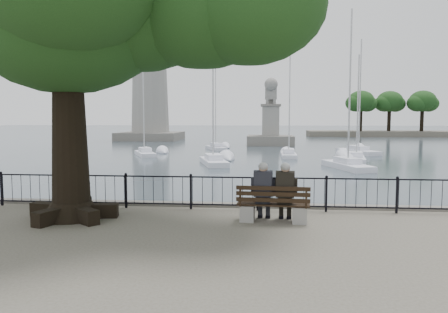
# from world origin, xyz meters

# --- Properties ---
(harbor) EXTENTS (260.00, 260.00, 1.20)m
(harbor) POSITION_xyz_m (0.00, 3.00, -0.50)
(harbor) COLOR #615D57
(harbor) RESTS_ON ground
(railing) EXTENTS (22.06, 0.06, 1.00)m
(railing) POSITION_xyz_m (0.00, 2.50, 0.56)
(railing) COLOR black
(railing) RESTS_ON ground
(bench) EXTENTS (1.93, 0.69, 1.00)m
(bench) POSITION_xyz_m (1.43, 1.06, 0.35)
(bench) COLOR gray
(bench) RESTS_ON ground
(person_left) EXTENTS (0.48, 0.81, 1.59)m
(person_left) POSITION_xyz_m (1.17, 1.19, 0.73)
(person_left) COLOR black
(person_left) RESTS_ON ground
(person_right) EXTENTS (0.48, 0.81, 1.59)m
(person_right) POSITION_xyz_m (1.74, 1.15, 0.73)
(person_right) COLOR black
(person_right) RESTS_ON ground
(lighthouse) EXTENTS (9.96, 9.96, 30.49)m
(lighthouse) POSITION_xyz_m (-18.00, 62.00, 11.84)
(lighthouse) COLOR #615D57
(lighthouse) RESTS_ON ground
(lion_monument) EXTENTS (6.28, 6.28, 9.19)m
(lion_monument) POSITION_xyz_m (2.00, 49.93, 1.32)
(lion_monument) COLOR #615D57
(lion_monument) RESTS_ON ground
(sailboat_b) EXTENTS (3.04, 5.90, 11.43)m
(sailboat_b) POSITION_xyz_m (-2.88, 24.35, -0.67)
(sailboat_b) COLOR white
(sailboat_b) RESTS_ON ground
(sailboat_c) EXTENTS (3.12, 5.95, 11.64)m
(sailboat_c) POSITION_xyz_m (7.26, 22.29, -0.67)
(sailboat_c) COLOR white
(sailboat_c) RESTS_ON ground
(sailboat_d) EXTENTS (2.36, 5.51, 9.22)m
(sailboat_d) POSITION_xyz_m (9.03, 27.97, -0.71)
(sailboat_d) COLOR white
(sailboat_d) RESTS_ON ground
(sailboat_e) EXTENTS (3.39, 5.25, 11.47)m
(sailboat_e) POSITION_xyz_m (-10.57, 31.77, -0.66)
(sailboat_e) COLOR white
(sailboat_e) RESTS_ON ground
(sailboat_f) EXTENTS (1.40, 4.88, 9.65)m
(sailboat_f) POSITION_xyz_m (3.50, 31.51, -0.70)
(sailboat_f) COLOR white
(sailboat_f) RESTS_ON ground
(sailboat_g) EXTENTS (3.81, 6.02, 11.91)m
(sailboat_g) POSITION_xyz_m (10.87, 36.01, -0.66)
(sailboat_g) COLOR white
(sailboat_g) RESTS_ON ground
(sailboat_h) EXTENTS (3.06, 4.83, 10.06)m
(sailboat_h) POSITION_xyz_m (-4.50, 40.59, -0.68)
(sailboat_h) COLOR white
(sailboat_h) RESTS_ON ground
(far_shore) EXTENTS (30.00, 8.60, 9.18)m
(far_shore) POSITION_xyz_m (25.54, 79.46, 3.00)
(far_shore) COLOR brown
(far_shore) RESTS_ON ground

